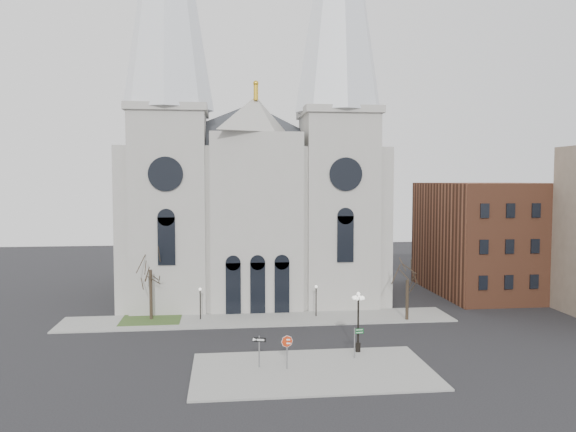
{
  "coord_description": "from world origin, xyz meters",
  "views": [
    {
      "loc": [
        -3.53,
        -45.77,
        14.4
      ],
      "look_at": [
        2.64,
        8.0,
        10.9
      ],
      "focal_mm": 35.0,
      "sensor_mm": 36.0,
      "label": 1
    }
  ],
  "objects": [
    {
      "name": "tree_left",
      "position": [
        -11.0,
        12.0,
        5.58
      ],
      "size": [
        3.2,
        3.2,
        7.5
      ],
      "color": "black",
      "rests_on": "ground"
    },
    {
      "name": "sidewalk_far",
      "position": [
        0.0,
        11.0,
        0.07
      ],
      "size": [
        40.0,
        6.0,
        0.14
      ],
      "primitive_type": "cube",
      "color": "gray",
      "rests_on": "ground"
    },
    {
      "name": "ground",
      "position": [
        0.0,
        0.0,
        0.0
      ],
      "size": [
        160.0,
        160.0,
        0.0
      ],
      "primitive_type": "plane",
      "color": "black",
      "rests_on": "ground"
    },
    {
      "name": "globe_lamp",
      "position": [
        7.46,
        -1.0,
        3.29
      ],
      "size": [
        1.39,
        1.39,
        5.02
      ],
      "rotation": [
        0.0,
        0.0,
        0.36
      ],
      "color": "black",
      "rests_on": "sidewalk_near"
    },
    {
      "name": "one_way_sign",
      "position": [
        -0.93,
        -3.9,
        1.75
      ],
      "size": [
        1.04,
        0.29,
        2.41
      ],
      "rotation": [
        0.0,
        0.0,
        -0.24
      ],
      "color": "slate",
      "rests_on": "sidewalk_near"
    },
    {
      "name": "sidewalk_near",
      "position": [
        3.0,
        -5.0,
        0.07
      ],
      "size": [
        18.0,
        10.0,
        0.14
      ],
      "primitive_type": "cube",
      "color": "gray",
      "rests_on": "ground"
    },
    {
      "name": "cathedral",
      "position": [
        0.0,
        22.86,
        18.48
      ],
      "size": [
        33.0,
        26.66,
        54.0
      ],
      "color": "#A29F96",
      "rests_on": "ground"
    },
    {
      "name": "ped_lamp_left",
      "position": [
        -6.0,
        11.5,
        2.33
      ],
      "size": [
        0.32,
        0.32,
        3.26
      ],
      "color": "black",
      "rests_on": "sidewalk_far"
    },
    {
      "name": "ped_lamp_right",
      "position": [
        6.0,
        11.5,
        2.33
      ],
      "size": [
        0.32,
        0.32,
        3.26
      ],
      "color": "black",
      "rests_on": "sidewalk_far"
    },
    {
      "name": "tree_right",
      "position": [
        15.0,
        9.0,
        4.47
      ],
      "size": [
        3.2,
        3.2,
        6.0
      ],
      "color": "black",
      "rests_on": "ground"
    },
    {
      "name": "stop_sign",
      "position": [
        1.13,
        -4.49,
        1.96
      ],
      "size": [
        0.92,
        0.17,
        2.56
      ],
      "rotation": [
        0.0,
        0.0,
        -0.15
      ],
      "color": "slate",
      "rests_on": "sidewalk_near"
    },
    {
      "name": "grass_patch",
      "position": [
        -11.0,
        12.0,
        0.09
      ],
      "size": [
        6.0,
        5.0,
        0.18
      ],
      "primitive_type": "cube",
      "color": "#334E21",
      "rests_on": "ground"
    },
    {
      "name": "bg_building_brick",
      "position": [
        30.0,
        22.0,
        7.0
      ],
      "size": [
        14.0,
        18.0,
        14.0
      ],
      "primitive_type": "cube",
      "color": "brown",
      "rests_on": "ground"
    },
    {
      "name": "street_name_sign",
      "position": [
        6.87,
        -2.58,
        1.57
      ],
      "size": [
        0.78,
        0.13,
        2.45
      ],
      "rotation": [
        0.0,
        0.0,
        0.09
      ],
      "color": "slate",
      "rests_on": "sidewalk_near"
    }
  ]
}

